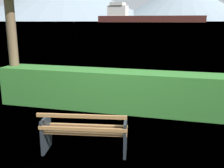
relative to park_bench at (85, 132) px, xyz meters
name	(u,v)px	position (x,y,z in m)	size (l,w,h in m)	color
ground_plane	(86,151)	(-0.01, 0.06, -0.42)	(1400.00, 1400.00, 0.00)	#4C6B33
water_surface	(181,22)	(-0.01, 307.00, -0.42)	(620.00, 620.00, 0.00)	slate
park_bench	(85,132)	(0.00, 0.00, 0.00)	(1.69, 0.82, 0.87)	olive
hedge_row	(116,91)	(-0.01, 2.59, 0.13)	(6.89, 0.84, 1.12)	#2D6B28
cargo_ship_large	(142,17)	(-37.29, 265.36, 5.01)	(104.85, 20.02, 19.44)	#471E19
distant_hills	(167,3)	(-29.65, 554.69, 35.26)	(957.56, 431.52, 85.45)	gray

